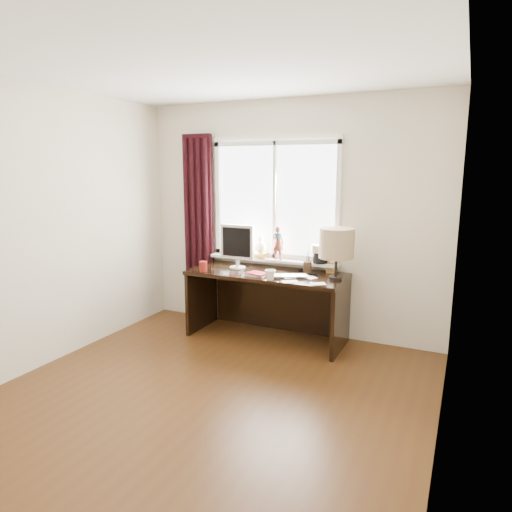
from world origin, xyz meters
The scene contains 18 objects.
floor centered at (0.00, 0.00, 0.00)m, with size 3.50×4.00×0.00m, color #45290F.
ceiling centered at (0.00, 0.00, 2.60)m, with size 3.50×4.00×0.00m, color white.
wall_back centered at (0.00, 2.00, 1.30)m, with size 3.50×2.60×0.00m, color beige.
wall_left centered at (-1.75, 0.00, 1.30)m, with size 4.00×2.60×0.00m, color beige.
wall_right centered at (1.75, 0.00, 1.30)m, with size 4.00×2.60×0.00m, color beige.
laptop centered at (0.21, 1.51, 0.76)m, with size 0.36×0.23×0.03m, color silver.
mug centered at (0.07, 1.33, 0.81)m, with size 0.11×0.10×0.11m, color white.
red_cup centered at (-0.74, 1.37, 0.81)m, with size 0.09×0.09×0.11m, color maroon.
window centered at (-0.14, 1.95, 1.30)m, with size 1.52×0.21×1.40m.
curtain centered at (-1.13, 1.91, 1.12)m, with size 0.38×0.09×2.25m.
desk centered at (-0.10, 1.73, 0.51)m, with size 1.70×0.70×0.75m.
monitor centered at (-0.48, 1.68, 1.03)m, with size 0.40×0.18×0.49m.
notebook_stack centered at (-0.13, 1.45, 0.77)m, with size 0.25×0.20×0.03m.
brush_holder centered at (0.30, 1.81, 0.81)m, with size 0.09×0.09×0.25m.
icon_frame centered at (0.53, 1.89, 0.81)m, with size 0.10×0.04×0.13m.
table_lamp centered at (0.66, 1.64, 1.11)m, with size 0.35×0.35×0.52m.
loose_papers centered at (0.41, 1.44, 0.75)m, with size 0.46×0.42×0.00m.
desk_cables centered at (0.20, 1.67, 0.75)m, with size 0.50×0.45×0.01m.
Camera 1 is at (1.83, -2.77, 1.86)m, focal length 32.00 mm.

